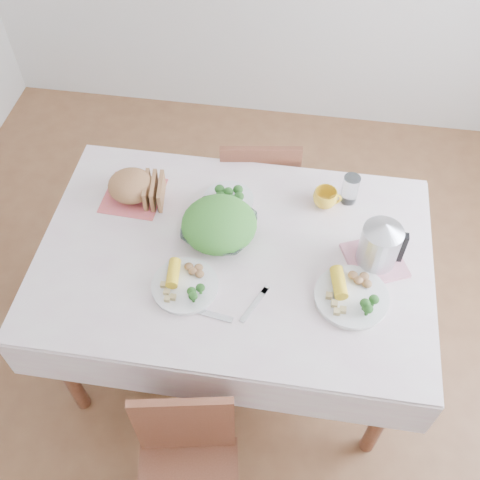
# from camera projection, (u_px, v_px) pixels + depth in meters

# --- Properties ---
(floor) EXTENTS (3.60, 3.60, 0.00)m
(floor) POSITION_uv_depth(u_px,v_px,m) (235.00, 346.00, 2.75)
(floor) COLOR brown
(floor) RESTS_ON ground
(dining_table) EXTENTS (1.40, 0.90, 0.75)m
(dining_table) POSITION_uv_depth(u_px,v_px,m) (235.00, 306.00, 2.45)
(dining_table) COLOR brown
(dining_table) RESTS_ON floor
(tablecloth) EXTENTS (1.50, 1.00, 0.01)m
(tablecloth) POSITION_uv_depth(u_px,v_px,m) (234.00, 254.00, 2.15)
(tablecloth) COLOR silver
(tablecloth) RESTS_ON dining_table
(chair_far) EXTENTS (0.43, 0.43, 0.83)m
(chair_far) POSITION_uv_depth(u_px,v_px,m) (258.00, 180.00, 2.80)
(chair_far) COLOR brown
(chair_far) RESTS_ON floor
(salad_bowl) EXTENTS (0.33, 0.33, 0.07)m
(salad_bowl) POSITION_uv_depth(u_px,v_px,m) (219.00, 229.00, 2.17)
(salad_bowl) COLOR white
(salad_bowl) RESTS_ON tablecloth
(dinner_plate_left) EXTENTS (0.30, 0.30, 0.02)m
(dinner_plate_left) POSITION_uv_depth(u_px,v_px,m) (185.00, 286.00, 2.04)
(dinner_plate_left) COLOR white
(dinner_plate_left) RESTS_ON tablecloth
(dinner_plate_right) EXTENTS (0.31, 0.31, 0.02)m
(dinner_plate_right) POSITION_uv_depth(u_px,v_px,m) (351.00, 297.00, 2.01)
(dinner_plate_right) COLOR white
(dinner_plate_right) RESTS_ON tablecloth
(broccoli_plate) EXTENTS (0.24, 0.24, 0.02)m
(broccoli_plate) POSITION_uv_depth(u_px,v_px,m) (228.00, 200.00, 2.30)
(broccoli_plate) COLOR beige
(broccoli_plate) RESTS_ON tablecloth
(napkin) EXTENTS (0.24, 0.24, 0.00)m
(napkin) POSITION_uv_depth(u_px,v_px,m) (133.00, 196.00, 2.33)
(napkin) COLOR #D9595C
(napkin) RESTS_ON tablecloth
(bread_loaf) EXTENTS (0.23, 0.22, 0.11)m
(bread_loaf) POSITION_uv_depth(u_px,v_px,m) (131.00, 186.00, 2.28)
(bread_loaf) COLOR #94623A
(bread_loaf) RESTS_ON napkin
(yellow_mug) EXTENTS (0.13, 0.13, 0.08)m
(yellow_mug) POSITION_uv_depth(u_px,v_px,m) (325.00, 198.00, 2.27)
(yellow_mug) COLOR yellow
(yellow_mug) RESTS_ON tablecloth
(glass_tumbler) EXTENTS (0.08, 0.08, 0.13)m
(glass_tumbler) POSITION_uv_depth(u_px,v_px,m) (350.00, 189.00, 2.26)
(glass_tumbler) COLOR white
(glass_tumbler) RESTS_ON tablecloth
(pink_tray) EXTENTS (0.27, 0.27, 0.02)m
(pink_tray) POSITION_uv_depth(u_px,v_px,m) (375.00, 260.00, 2.11)
(pink_tray) COLOR pink
(pink_tray) RESTS_ON tablecloth
(electric_kettle) EXTENTS (0.15, 0.15, 0.21)m
(electric_kettle) POSITION_uv_depth(u_px,v_px,m) (380.00, 242.00, 2.02)
(electric_kettle) COLOR #B2B5BA
(electric_kettle) RESTS_ON pink_tray
(fork_left) EXTENTS (0.12, 0.14, 0.00)m
(fork_left) POSITION_uv_depth(u_px,v_px,m) (172.00, 298.00, 2.02)
(fork_left) COLOR silver
(fork_left) RESTS_ON tablecloth
(fork_right) EXTENTS (0.09, 0.16, 0.00)m
(fork_right) POSITION_uv_depth(u_px,v_px,m) (254.00, 305.00, 2.00)
(fork_right) COLOR silver
(fork_right) RESTS_ON tablecloth
(knife) EXTENTS (0.20, 0.05, 0.00)m
(knife) POSITION_uv_depth(u_px,v_px,m) (205.00, 313.00, 1.98)
(knife) COLOR silver
(knife) RESTS_ON tablecloth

